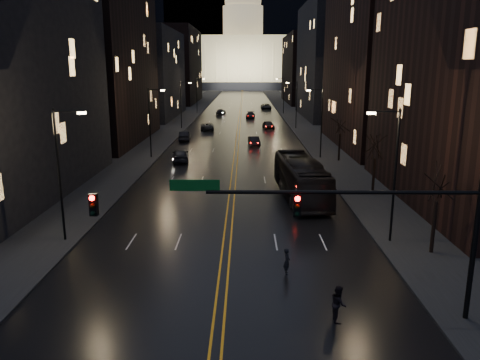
{
  "coord_description": "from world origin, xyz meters",
  "views": [
    {
      "loc": [
        1.19,
        -19.78,
        11.51
      ],
      "look_at": [
        0.84,
        13.68,
        3.44
      ],
      "focal_mm": 35.0,
      "sensor_mm": 36.0,
      "label": 1
    }
  ],
  "objects_px": {
    "pedestrian_b": "(338,303)",
    "oncoming_car_b": "(185,136)",
    "receding_car_a": "(254,141)",
    "traffic_signal": "(351,216)",
    "pedestrian_a": "(287,261)",
    "bus": "(301,179)",
    "oncoming_car_a": "(180,155)"
  },
  "relations": [
    {
      "from": "traffic_signal",
      "to": "pedestrian_a",
      "type": "xyz_separation_m",
      "value": [
        -2.3,
        5.0,
        -4.33
      ]
    },
    {
      "from": "traffic_signal",
      "to": "oncoming_car_b",
      "type": "distance_m",
      "value": 57.07
    },
    {
      "from": "traffic_signal",
      "to": "oncoming_car_a",
      "type": "xyz_separation_m",
      "value": [
        -12.8,
        37.88,
        -4.26
      ]
    },
    {
      "from": "oncoming_car_b",
      "to": "receding_car_a",
      "type": "relative_size",
      "value": 1.12
    },
    {
      "from": "receding_car_a",
      "to": "pedestrian_b",
      "type": "xyz_separation_m",
      "value": [
        2.96,
        -50.25,
        0.19
      ]
    },
    {
      "from": "oncoming_car_a",
      "to": "receding_car_a",
      "type": "distance_m",
      "value": 15.56
    },
    {
      "from": "oncoming_car_b",
      "to": "pedestrian_b",
      "type": "bearing_deg",
      "value": 101.05
    },
    {
      "from": "pedestrian_b",
      "to": "oncoming_car_b",
      "type": "bearing_deg",
      "value": 15.03
    },
    {
      "from": "traffic_signal",
      "to": "oncoming_car_b",
      "type": "bearing_deg",
      "value": 104.66
    },
    {
      "from": "bus",
      "to": "receding_car_a",
      "type": "relative_size",
      "value": 3.09
    },
    {
      "from": "receding_car_a",
      "to": "pedestrian_b",
      "type": "relative_size",
      "value": 2.38
    },
    {
      "from": "pedestrian_a",
      "to": "pedestrian_b",
      "type": "bearing_deg",
      "value": -160.52
    },
    {
      "from": "traffic_signal",
      "to": "pedestrian_b",
      "type": "relative_size",
      "value": 9.84
    },
    {
      "from": "receding_car_a",
      "to": "pedestrian_a",
      "type": "xyz_separation_m",
      "value": [
        1.01,
        -45.2,
        0.09
      ]
    },
    {
      "from": "bus",
      "to": "oncoming_car_a",
      "type": "relative_size",
      "value": 2.61
    },
    {
      "from": "receding_car_a",
      "to": "oncoming_car_b",
      "type": "bearing_deg",
      "value": 150.06
    },
    {
      "from": "pedestrian_b",
      "to": "traffic_signal",
      "type": "bearing_deg",
      "value": -83.19
    },
    {
      "from": "oncoming_car_b",
      "to": "bus",
      "type": "bearing_deg",
      "value": 110.2
    },
    {
      "from": "oncoming_car_a",
      "to": "receding_car_a",
      "type": "relative_size",
      "value": 1.18
    },
    {
      "from": "bus",
      "to": "receding_car_a",
      "type": "bearing_deg",
      "value": 92.8
    },
    {
      "from": "oncoming_car_b",
      "to": "receding_car_a",
      "type": "distance_m",
      "value": 12.11
    },
    {
      "from": "oncoming_car_b",
      "to": "pedestrian_a",
      "type": "xyz_separation_m",
      "value": [
        12.1,
        -50.05,
        0.0
      ]
    },
    {
      "from": "pedestrian_b",
      "to": "receding_car_a",
      "type": "bearing_deg",
      "value": 4.09
    },
    {
      "from": "traffic_signal",
      "to": "pedestrian_b",
      "type": "distance_m",
      "value": 4.24
    },
    {
      "from": "traffic_signal",
      "to": "pedestrian_a",
      "type": "relative_size",
      "value": 11.15
    },
    {
      "from": "pedestrian_a",
      "to": "bus",
      "type": "bearing_deg",
      "value": -10.98
    },
    {
      "from": "traffic_signal",
      "to": "pedestrian_b",
      "type": "xyz_separation_m",
      "value": [
        -0.35,
        -0.04,
        -4.22
      ]
    },
    {
      "from": "oncoming_car_a",
      "to": "receding_car_a",
      "type": "height_order",
      "value": "oncoming_car_a"
    },
    {
      "from": "bus",
      "to": "pedestrian_a",
      "type": "distance_m",
      "value": 16.34
    },
    {
      "from": "traffic_signal",
      "to": "pedestrian_a",
      "type": "bearing_deg",
      "value": 114.71
    },
    {
      "from": "oncoming_car_a",
      "to": "pedestrian_b",
      "type": "relative_size",
      "value": 2.82
    },
    {
      "from": "pedestrian_a",
      "to": "traffic_signal",
      "type": "bearing_deg",
      "value": -156.96
    }
  ]
}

